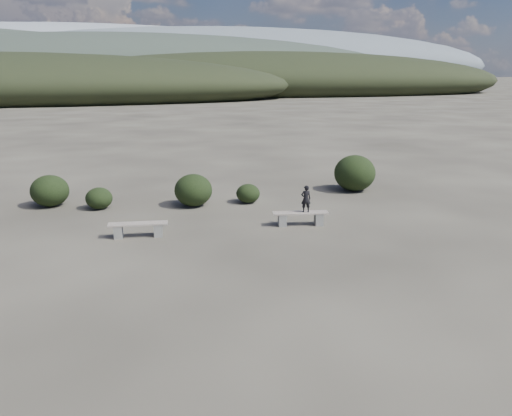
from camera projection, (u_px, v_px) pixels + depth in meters
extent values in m
plane|color=#322E27|center=(297.00, 289.00, 11.98)|extent=(1200.00, 1200.00, 0.00)
cube|color=slate|center=(118.00, 232.00, 15.62)|extent=(0.29, 0.38, 0.41)
cube|color=slate|center=(158.00, 230.00, 15.80)|extent=(0.29, 0.38, 0.41)
cube|color=gray|center=(138.00, 224.00, 15.65)|extent=(1.87, 0.59, 0.05)
cube|color=slate|center=(282.00, 220.00, 16.86)|extent=(0.32, 0.40, 0.42)
cube|color=slate|center=(319.00, 219.00, 16.96)|extent=(0.32, 0.40, 0.42)
cube|color=gray|center=(301.00, 213.00, 16.85)|extent=(1.92, 0.71, 0.05)
imported|color=black|center=(306.00, 199.00, 16.74)|extent=(0.36, 0.26, 0.92)
ellipsoid|color=black|center=(99.00, 198.00, 18.94)|extent=(1.00, 1.00, 0.82)
ellipsoid|color=black|center=(193.00, 190.00, 19.30)|extent=(1.46, 1.46, 1.25)
ellipsoid|color=black|center=(248.00, 193.00, 19.84)|extent=(0.95, 0.95, 0.76)
ellipsoid|color=black|center=(355.00, 173.00, 21.80)|extent=(1.80, 1.80, 1.57)
ellipsoid|color=black|center=(50.00, 191.00, 19.28)|extent=(1.44, 1.44, 1.22)
ellipsoid|color=black|center=(282.00, 81.00, 122.47)|extent=(120.00, 44.00, 14.00)
ellipsoid|color=#2C362D|center=(131.00, 72.00, 159.80)|extent=(190.00, 64.00, 24.00)
ellipsoid|color=slate|center=(242.00, 65.00, 306.62)|extent=(340.00, 110.00, 44.00)
ellipsoid|color=gray|center=(82.00, 63.00, 374.30)|extent=(460.00, 140.00, 56.00)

